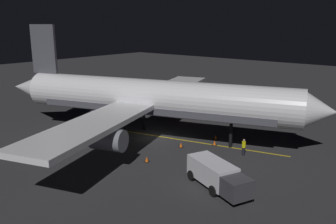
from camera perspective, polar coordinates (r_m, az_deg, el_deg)
name	(u,v)px	position (r m, az deg, el deg)	size (l,w,h in m)	color
ground_plane	(155,139)	(42.28, -2.09, -4.31)	(180.00, 180.00, 0.20)	#2C2C2E
apron_guide_stripe	(191,141)	(41.10, 3.65, -4.73)	(0.24, 22.15, 0.01)	gold
airliner	(150,99)	(41.26, -2.96, 2.13)	(38.34, 39.29, 13.14)	white
baggage_truck	(217,175)	(29.67, 7.88, -10.11)	(4.40, 6.81, 2.18)	silver
catering_truck	(181,108)	(52.06, 2.04, 0.70)	(5.05, 6.51, 2.20)	maroon
ground_crew_worker	(244,147)	(37.37, 12.11, -5.56)	(0.40, 0.40, 1.74)	black
traffic_cone_near_left	(147,159)	(35.16, -3.44, -7.64)	(0.50, 0.50, 0.55)	#EA590F
traffic_cone_near_right	(215,143)	(40.01, 7.52, -4.98)	(0.50, 0.50, 0.55)	#EA590F
traffic_cone_under_wing	(216,137)	(41.97, 7.71, -4.07)	(0.50, 0.50, 0.55)	#EA590F
traffic_cone_far	(181,145)	(39.06, 2.10, -5.35)	(0.50, 0.50, 0.55)	#EA590F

